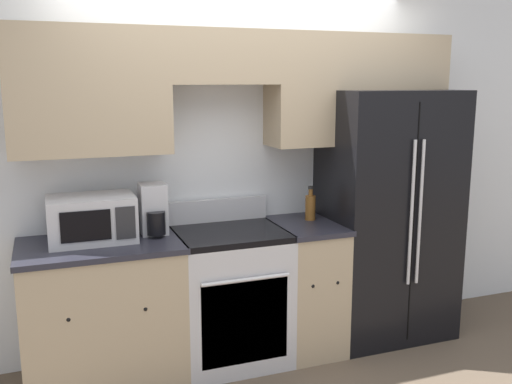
% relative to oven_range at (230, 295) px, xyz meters
% --- Properties ---
extents(ground_plane, '(12.00, 12.00, 0.00)m').
position_rel_oven_range_xyz_m(ground_plane, '(0.19, -0.31, -0.47)').
color(ground_plane, brown).
extents(wall_back, '(8.00, 0.39, 2.60)m').
position_rel_oven_range_xyz_m(wall_back, '(0.20, 0.28, 1.03)').
color(wall_back, silver).
rests_on(wall_back, ground_plane).
extents(lower_cabinets_left, '(0.99, 0.64, 0.92)m').
position_rel_oven_range_xyz_m(lower_cabinets_left, '(-0.84, -0.00, -0.00)').
color(lower_cabinets_left, tan).
rests_on(lower_cabinets_left, ground_plane).
extents(lower_cabinets_right, '(0.43, 0.64, 0.92)m').
position_rel_oven_range_xyz_m(lower_cabinets_right, '(0.57, -0.00, -0.00)').
color(lower_cabinets_right, tan).
rests_on(lower_cabinets_right, ground_plane).
extents(oven_range, '(0.72, 0.65, 1.08)m').
position_rel_oven_range_xyz_m(oven_range, '(0.00, 0.00, 0.00)').
color(oven_range, '#B7B7BC').
rests_on(oven_range, ground_plane).
extents(refrigerator, '(0.93, 0.78, 1.84)m').
position_rel_oven_range_xyz_m(refrigerator, '(1.24, 0.06, 0.45)').
color(refrigerator, black).
rests_on(refrigerator, ground_plane).
extents(microwave, '(0.53, 0.37, 0.28)m').
position_rel_oven_range_xyz_m(microwave, '(-0.88, 0.06, 0.60)').
color(microwave, '#B7B7BC').
rests_on(microwave, lower_cabinets_left).
extents(bottle, '(0.07, 0.07, 0.25)m').
position_rel_oven_range_xyz_m(bottle, '(0.64, 0.09, 0.55)').
color(bottle, brown).
rests_on(bottle, lower_cabinets_right).
extents(coffee_maker, '(0.17, 0.25, 0.33)m').
position_rel_oven_range_xyz_m(coffee_maker, '(-0.49, 0.09, 0.61)').
color(coffee_maker, '#B7B7BC').
rests_on(coffee_maker, lower_cabinets_left).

